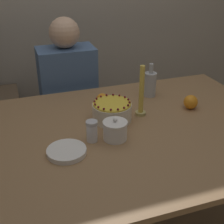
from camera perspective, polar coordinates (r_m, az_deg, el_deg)
The scene contains 10 objects.
dining_table at distance 1.71m, azimuth 4.74°, elevation -5.51°, with size 1.60×1.19×0.76m.
cake at distance 1.71m, azimuth 0.00°, elevation 0.12°, with size 0.22×0.22×0.12m.
sugar_bowl at distance 1.54m, azimuth 0.56°, elevation -3.34°, with size 0.12×0.12×0.12m.
sugar_shaker at distance 1.52m, azimuth -3.70°, elevation -3.48°, with size 0.06×0.06×0.11m.
plate_stack at distance 1.47m, azimuth -8.30°, elevation -7.13°, with size 0.19×0.19×0.02m.
candle at distance 1.75m, azimuth 5.38°, elevation 3.05°, with size 0.06×0.06×0.29m.
bottle at distance 2.01m, azimuth 7.01°, elevation 5.15°, with size 0.08×0.08×0.22m.
orange_fruit_0 at distance 1.89m, azimuth -1.79°, elevation 2.33°, with size 0.07×0.07×0.07m.
orange_fruit_1 at distance 1.90m, azimuth 14.18°, elevation 1.79°, with size 0.08×0.08×0.08m.
person_man_blue_shirt at distance 2.39m, azimuth -7.77°, elevation 0.58°, with size 0.40×0.34×1.21m.
Camera 1 is at (-0.60, -1.31, 1.59)m, focal length 50.00 mm.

